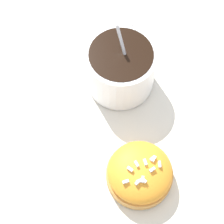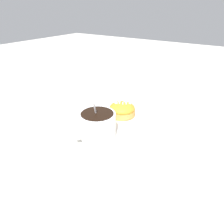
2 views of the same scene
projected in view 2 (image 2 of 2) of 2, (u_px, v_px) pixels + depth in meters
ground_plane at (113, 126)px, 0.61m from camera, size 3.00×3.00×0.00m
paper_napkin at (113, 126)px, 0.61m from camera, size 0.35×0.36×0.00m
coffee_cup at (96, 124)px, 0.54m from camera, size 0.12×0.09×0.10m
frosted_pastry at (122, 109)px, 0.66m from camera, size 0.08×0.08×0.04m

